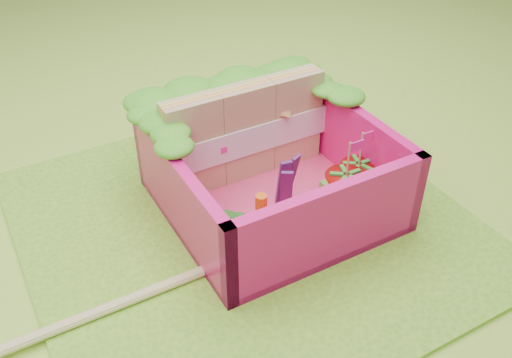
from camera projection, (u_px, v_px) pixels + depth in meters
The scene contains 13 objects.
ground at pixel (245, 225), 3.58m from camera, with size 14.00×14.00×0.00m, color #A1CE3A.
placemat at pixel (245, 223), 3.57m from camera, with size 2.60×2.60×0.03m, color #6DAD27.
bento_floor at pixel (271, 202), 3.68m from camera, with size 1.30×1.30×0.05m, color #E83B6F.
bento_box at pixel (272, 170), 3.54m from camera, with size 1.30×1.30×0.55m.
lettuce_ruffle at pixel (234, 90), 3.68m from camera, with size 1.43×0.83×0.11m.
sandwich_stack at pixel (246, 132), 3.72m from camera, with size 1.18×0.18×0.65m.
broccoli at pixel (227, 234), 3.13m from camera, with size 0.32×0.32×0.26m.
carrot_sticks at pixel (257, 224), 3.26m from camera, with size 0.18×0.17×0.29m.
purple_wedges at pixel (287, 185), 3.47m from camera, with size 0.17×0.16×0.38m.
strawberry_left at pixel (345, 192), 3.50m from camera, with size 0.26×0.26×0.50m.
strawberry_right at pixel (357, 179), 3.64m from camera, with size 0.23×0.23×0.47m.
snap_peas at pixel (344, 198), 3.63m from camera, with size 0.58×0.53×0.05m.
chopsticks at pixel (81, 319), 2.91m from camera, with size 2.15×0.07×0.05m.
Camera 1 is at (-1.27, -2.40, 2.36)m, focal length 40.00 mm.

